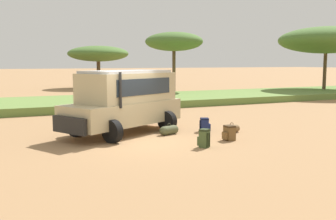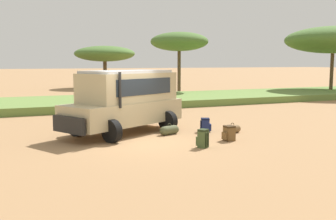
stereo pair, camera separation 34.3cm
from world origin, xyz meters
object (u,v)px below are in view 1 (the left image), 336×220
object	(u,v)px
backpack_cluster_center	(204,138)
duffel_bag_low_black_case	(169,130)
safari_vehicle	(125,100)
acacia_tree_left_mid	(174,42)
backpack_near_rear_wheel	(229,133)
acacia_tree_centre_back	(326,40)
duffel_bag_soft_canvas	(232,129)
acacia_tree_far_left	(98,54)
backpack_beside_front_wheel	(205,125)

from	to	relation	value
backpack_cluster_center	duffel_bag_low_black_case	world-z (taller)	backpack_cluster_center
safari_vehicle	duffel_bag_low_black_case	xyz separation A→B (m)	(1.41, -1.00, -1.12)
backpack_cluster_center	acacia_tree_left_mid	size ratio (longest dim) A/B	0.12
backpack_cluster_center	safari_vehicle	bearing A→B (deg)	112.44
backpack_near_rear_wheel	acacia_tree_centre_back	world-z (taller)	acacia_tree_centre_back
duffel_bag_soft_canvas	acacia_tree_left_mid	distance (m)	17.54
backpack_near_rear_wheel	acacia_tree_far_left	bearing A→B (deg)	83.38
duffel_bag_soft_canvas	acacia_tree_centre_back	world-z (taller)	acacia_tree_centre_back
backpack_beside_front_wheel	acacia_tree_far_left	distance (m)	28.45
duffel_bag_low_black_case	acacia_tree_left_mid	bearing A→B (deg)	63.31
duffel_bag_soft_canvas	acacia_tree_far_left	bearing A→B (deg)	84.96
duffel_bag_low_black_case	acacia_tree_far_left	size ratio (longest dim) A/B	0.13
duffel_bag_soft_canvas	acacia_tree_centre_back	bearing A→B (deg)	34.30
acacia_tree_far_left	backpack_beside_front_wheel	bearing A→B (deg)	-96.84
backpack_beside_front_wheel	acacia_tree_far_left	world-z (taller)	acacia_tree_far_left
safari_vehicle	duffel_bag_soft_canvas	distance (m)	4.32
backpack_beside_front_wheel	acacia_tree_far_left	size ratio (longest dim) A/B	0.08
backpack_beside_front_wheel	acacia_tree_centre_back	world-z (taller)	acacia_tree_centre_back
acacia_tree_left_mid	acacia_tree_centre_back	world-z (taller)	acacia_tree_centre_back
backpack_cluster_center	acacia_tree_centre_back	distance (m)	25.00
backpack_cluster_center	acacia_tree_far_left	size ratio (longest dim) A/B	0.09
backpack_beside_front_wheel	safari_vehicle	bearing A→B (deg)	160.92
duffel_bag_low_black_case	duffel_bag_soft_canvas	size ratio (longest dim) A/B	1.12
safari_vehicle	acacia_tree_far_left	xyz separation A→B (m)	(6.34, 27.02, 2.34)
safari_vehicle	backpack_beside_front_wheel	xyz separation A→B (m)	(2.98, -1.03, -1.03)
backpack_cluster_center	duffel_bag_low_black_case	xyz separation A→B (m)	(-0.05, 2.55, -0.12)
acacia_tree_far_left	backpack_cluster_center	bearing A→B (deg)	-99.06
safari_vehicle	duffel_bag_soft_canvas	world-z (taller)	safari_vehicle
duffel_bag_soft_canvas	duffel_bag_low_black_case	bearing A→B (deg)	164.01
acacia_tree_far_left	acacia_tree_left_mid	distance (m)	12.90
safari_vehicle	acacia_tree_centre_back	bearing A→B (deg)	25.85
duffel_bag_low_black_case	acacia_tree_centre_back	bearing A→B (deg)	29.58
duffel_bag_soft_canvas	acacia_tree_far_left	distance (m)	29.03
backpack_beside_front_wheel	backpack_near_rear_wheel	size ratio (longest dim) A/B	1.03
backpack_beside_front_wheel	acacia_tree_centre_back	bearing A→B (deg)	31.66
acacia_tree_far_left	duffel_bag_low_black_case	bearing A→B (deg)	-99.97
backpack_cluster_center	duffel_bag_soft_canvas	distance (m)	3.00
duffel_bag_soft_canvas	backpack_cluster_center	bearing A→B (deg)	-141.57
backpack_beside_front_wheel	backpack_cluster_center	distance (m)	2.94
duffel_bag_soft_canvas	acacia_tree_centre_back	size ratio (longest dim) A/B	0.09
backpack_cluster_center	acacia_tree_far_left	distance (m)	31.14
safari_vehicle	backpack_beside_front_wheel	bearing A→B (deg)	-19.08
acacia_tree_far_left	duffel_bag_soft_canvas	bearing A→B (deg)	-95.04
safari_vehicle	backpack_beside_front_wheel	distance (m)	3.31
acacia_tree_centre_back	backpack_near_rear_wheel	bearing A→B (deg)	-144.52
backpack_cluster_center	duffel_bag_soft_canvas	size ratio (longest dim) A/B	0.80
backpack_near_rear_wheel	acacia_tree_centre_back	size ratio (longest dim) A/B	0.06
duffel_bag_low_black_case	acacia_tree_left_mid	distance (m)	17.81
backpack_near_rear_wheel	safari_vehicle	bearing A→B (deg)	134.55
safari_vehicle	backpack_cluster_center	distance (m)	3.97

